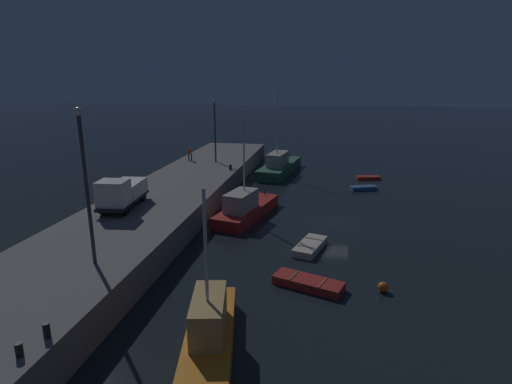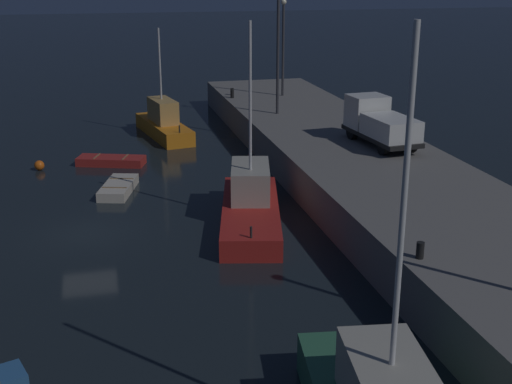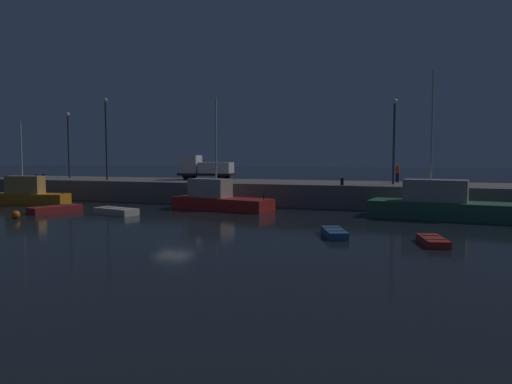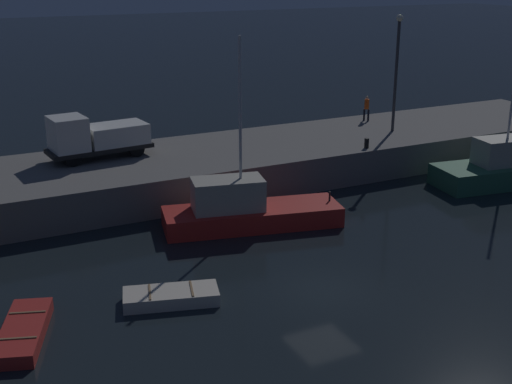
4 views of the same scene
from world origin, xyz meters
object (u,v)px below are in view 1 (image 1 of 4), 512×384
dinghy_red_small (368,178)px  dockworker (190,153)px  mooring_buoy_near (383,287)px  bollard_east (47,330)px  bollard_west (230,167)px  fishing_trawler_red (245,208)px  lamp_post_central (215,125)px  fishing_boat_blue (279,166)px  utility_truck (122,193)px  fishing_boat_white (209,332)px  rowboat_blue_far (364,188)px  lamp_post_east (85,176)px  dinghy_orange_near (310,246)px  rowboat_white_mid (308,283)px  bollard_central (19,350)px

dinghy_red_small → dockworker: bearing=96.5°
mooring_buoy_near → bollard_east: bearing=125.2°
bollard_west → fishing_trawler_red: bearing=-159.4°
lamp_post_central → bollard_west: bearing=-145.4°
fishing_boat_blue → utility_truck: bearing=157.9°
bollard_east → fishing_boat_blue: bearing=-6.2°
fishing_boat_blue → mooring_buoy_near: bearing=-161.9°
fishing_boat_white → lamp_post_central: 34.01m
fishing_boat_blue → rowboat_blue_far: 12.11m
lamp_post_central → mooring_buoy_near: bearing=-146.4°
lamp_post_east → fishing_boat_white: bearing=-115.3°
dinghy_red_small → lamp_post_east: (-31.59, 17.19, 6.75)m
fishing_boat_blue → lamp_post_central: fishing_boat_blue is taller
dinghy_red_small → rowboat_blue_far: bearing=170.3°
dinghy_orange_near → bollard_east: size_ratio=6.36×
rowboat_white_mid → lamp_post_central: (25.68, 12.71, 6.18)m
fishing_trawler_red → fishing_boat_blue: size_ratio=0.81×
dinghy_orange_near → bollard_east: bollard_east is taller
lamp_post_east → utility_truck: (9.63, 3.35, -3.66)m
fishing_boat_blue → dinghy_red_small: fishing_boat_blue is taller
fishing_boat_blue → dinghy_red_small: (-1.33, -11.06, -0.77)m
rowboat_blue_far → utility_truck: bearing=130.5°
fishing_trawler_red → fishing_boat_white: size_ratio=1.17×
dinghy_orange_near → fishing_boat_blue: bearing=12.2°
lamp_post_east → lamp_post_central: (28.86, 1.16, -0.50)m
mooring_buoy_near → utility_truck: size_ratio=0.10×
fishing_boat_blue → lamp_post_east: fishing_boat_blue is taller
dinghy_red_small → lamp_post_central: 19.58m
dinghy_red_small → bollard_west: 17.09m
fishing_boat_blue → rowboat_white_mid: fishing_boat_blue is taller
rowboat_blue_far → lamp_post_east: bearing=148.3°
utility_truck → bollard_central: utility_truck is taller
dinghy_red_small → rowboat_blue_far: 5.28m
fishing_boat_blue → dockworker: fishing_boat_blue is taller
lamp_post_east → fishing_boat_blue: bearing=-10.5°
fishing_trawler_red → dinghy_orange_near: 8.55m
dinghy_orange_near → dinghy_red_small: (22.86, -5.82, -0.07)m
utility_truck → bollard_east: size_ratio=9.67×
fishing_boat_blue → bollard_west: fishing_boat_blue is taller
dinghy_orange_near → fishing_boat_white: bearing=162.7°
fishing_boat_white → fishing_trawler_red: bearing=6.6°
dinghy_orange_near → rowboat_white_mid: (-5.55, -0.18, -0.00)m
utility_truck → dinghy_orange_near: bearing=-93.5°
fishing_boat_white → utility_truck: bearing=39.5°
bollard_central → mooring_buoy_near: bearing=-52.1°
bollard_central → utility_truck: bearing=15.9°
lamp_post_central → bollard_central: lamp_post_central is taller
dinghy_orange_near → bollard_central: 19.24m
fishing_boat_blue → bollard_west: bearing=151.4°
fishing_trawler_red → rowboat_blue_far: 15.91m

